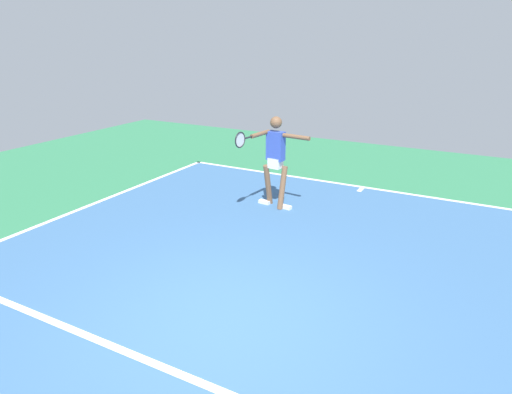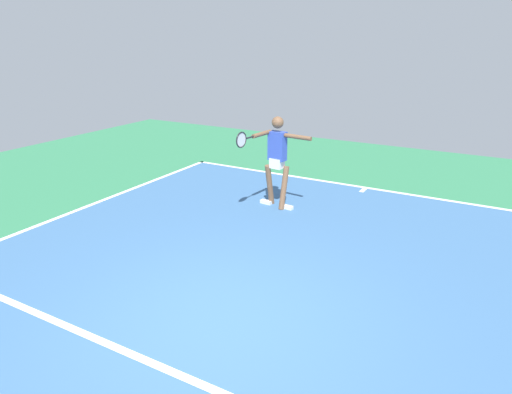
{
  "view_description": "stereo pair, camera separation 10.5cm",
  "coord_description": "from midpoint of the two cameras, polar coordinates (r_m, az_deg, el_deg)",
  "views": [
    {
      "loc": [
        -2.55,
        3.92,
        3.25
      ],
      "look_at": [
        0.61,
        -1.93,
        0.9
      ],
      "focal_mm": 32.07,
      "sensor_mm": 36.0,
      "label": 1
    },
    {
      "loc": [
        -2.65,
        3.86,
        3.25
      ],
      "look_at": [
        0.61,
        -1.93,
        0.9
      ],
      "focal_mm": 32.07,
      "sensor_mm": 36.0,
      "label": 2
    }
  ],
  "objects": [
    {
      "name": "ground_plane",
      "position": [
        5.7,
        -3.76,
        -15.38
      ],
      "size": [
        20.81,
        20.81,
        0.0
      ],
      "primitive_type": "plane",
      "color": "#2D754C"
    },
    {
      "name": "court_surface",
      "position": [
        5.7,
        -3.76,
        -15.36
      ],
      "size": [
        9.21,
        11.94,
        0.0
      ],
      "primitive_type": "cube",
      "color": "#38608E",
      "rests_on": "ground_plane"
    },
    {
      "name": "court_line_baseline_near",
      "position": [
        10.66,
        13.8,
        1.15
      ],
      "size": [
        9.21,
        0.1,
        0.01
      ],
      "primitive_type": "cube",
      "color": "white",
      "rests_on": "ground_plane"
    },
    {
      "name": "court_line_service",
      "position": [
        5.09,
        -10.05,
        -20.57
      ],
      "size": [
        6.91,
        0.1,
        0.01
      ],
      "primitive_type": "cube",
      "color": "white",
      "rests_on": "ground_plane"
    },
    {
      "name": "court_line_centre_mark",
      "position": [
        10.47,
        13.5,
        0.85
      ],
      "size": [
        0.1,
        0.3,
        0.01
      ],
      "primitive_type": "cube",
      "color": "white",
      "rests_on": "ground_plane"
    },
    {
      "name": "tennis_player",
      "position": [
        8.89,
        2.9,
        5.17
      ],
      "size": [
        1.11,
        1.2,
        1.82
      ],
      "rotation": [
        0.0,
        0.0,
        -0.11
      ],
      "color": "brown",
      "rests_on": "ground_plane"
    }
  ]
}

